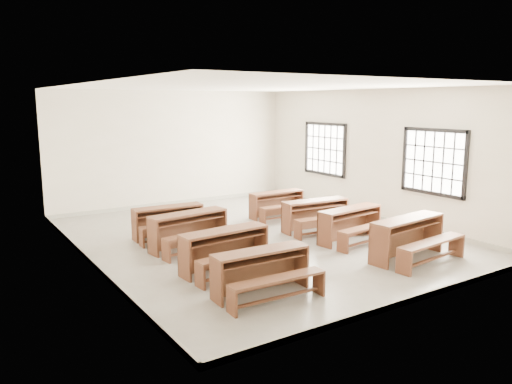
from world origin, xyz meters
TOP-DOWN VIEW (x-y plane):
  - room at (0.09, 0.00)m, footprint 8.50×8.50m
  - desk_set_0 at (-1.69, -2.77)m, footprint 1.57×0.86m
  - desk_set_1 at (-1.61, -1.53)m, footprint 1.67×0.94m
  - desk_set_2 at (-1.56, 0.02)m, footprint 1.71×1.02m
  - desk_set_3 at (-1.57, 1.03)m, footprint 1.55×0.86m
  - desk_set_4 at (1.58, -2.80)m, footprint 1.80×1.06m
  - desk_set_5 at (1.52, -1.34)m, footprint 1.65×0.98m
  - desk_set_6 at (1.46, -0.27)m, footprint 1.64×0.96m
  - desk_set_7 at (1.53, 1.34)m, footprint 1.46×0.77m

SIDE VIEW (x-z plane):
  - desk_set_7 at x=1.53m, z-range 0.05..0.70m
  - desk_set_3 at x=-1.57m, z-range 0.06..0.74m
  - desk_set_0 at x=-1.69m, z-range 0.06..0.75m
  - desk_set_6 at x=1.46m, z-range 0.06..0.77m
  - desk_set_5 at x=1.52m, z-range 0.06..0.77m
  - desk_set_1 at x=-1.61m, z-range 0.06..0.79m
  - desk_set_2 at x=-1.56m, z-range 0.06..0.79m
  - desk_set_4 at x=1.58m, z-range 0.06..0.84m
  - room at x=0.09m, z-range 0.54..3.74m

